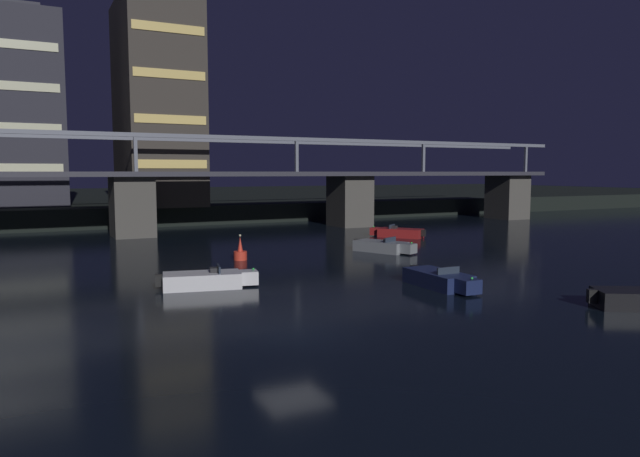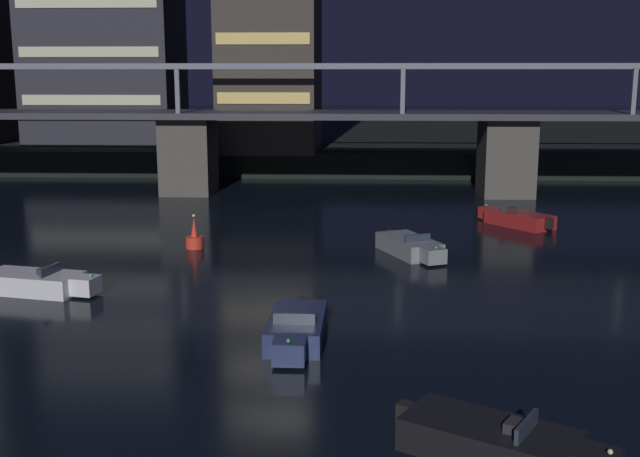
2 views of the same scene
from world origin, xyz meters
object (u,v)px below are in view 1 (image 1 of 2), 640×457
(speedboat_near_left, at_px, (440,279))
(speedboat_near_center, at_px, (206,280))
(tower_central, at_px, (157,102))
(speedboat_near_right, at_px, (383,246))
(speedboat_mid_center, at_px, (398,233))
(river_bridge, at_px, (132,192))
(channel_buoy, at_px, (240,253))

(speedboat_near_left, height_order, speedboat_near_center, same)
(tower_central, relative_size, speedboat_near_left, 4.53)
(tower_central, height_order, speedboat_near_center, tower_central)
(speedboat_near_right, relative_size, speedboat_mid_center, 1.07)
(river_bridge, xyz_separation_m, speedboat_near_right, (15.03, -19.45, -3.73))
(speedboat_near_left, bearing_deg, speedboat_mid_center, 61.06)
(tower_central, xyz_separation_m, speedboat_mid_center, (16.74, -24.02, -13.41))
(channel_buoy, bearing_deg, speedboat_near_right, -5.18)
(river_bridge, height_order, speedboat_near_left, river_bridge)
(tower_central, xyz_separation_m, channel_buoy, (-0.78, -30.81, -13.35))
(speedboat_near_right, height_order, channel_buoy, channel_buoy)
(speedboat_near_left, height_order, channel_buoy, channel_buoy)
(river_bridge, xyz_separation_m, speedboat_near_left, (10.39, -32.12, -3.73))
(speedboat_near_center, bearing_deg, speedboat_near_left, -26.00)
(tower_central, height_order, speedboat_mid_center, tower_central)
(river_bridge, xyz_separation_m, tower_central, (4.95, 12.35, 9.68))
(speedboat_near_right, xyz_separation_m, channel_buoy, (-10.86, 0.98, 0.06))
(speedboat_near_right, relative_size, channel_buoy, 2.85)
(river_bridge, distance_m, speedboat_near_right, 24.86)
(speedboat_near_center, relative_size, channel_buoy, 2.97)
(channel_buoy, bearing_deg, tower_central, 88.56)
(speedboat_near_left, relative_size, speedboat_mid_center, 1.11)
(speedboat_near_right, bearing_deg, tower_central, 107.59)
(speedboat_mid_center, bearing_deg, tower_central, 124.87)
(speedboat_near_center, distance_m, channel_buoy, 9.56)
(speedboat_near_left, bearing_deg, speedboat_near_right, 69.87)
(tower_central, distance_m, speedboat_mid_center, 32.20)
(speedboat_near_left, bearing_deg, tower_central, 96.97)
(speedboat_near_right, xyz_separation_m, speedboat_mid_center, (6.66, 7.78, 0.00))
(river_bridge, bearing_deg, speedboat_mid_center, -28.29)
(river_bridge, distance_m, speedboat_near_center, 27.07)
(river_bridge, height_order, channel_buoy, river_bridge)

